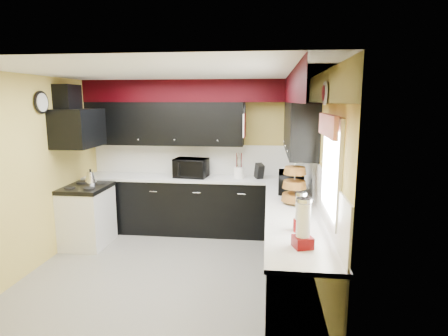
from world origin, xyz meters
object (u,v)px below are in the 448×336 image
microwave (291,182)px  knife_block (259,171)px  kettle (91,177)px  utensil_crock (239,173)px  toaster_oven (191,168)px

microwave → knife_block: bearing=30.0°
kettle → utensil_crock: bearing=12.5°
knife_block → kettle: size_ratio=1.31×
kettle → toaster_oven: bearing=18.1°
microwave → utensil_crock: (-0.78, 0.86, -0.05)m
toaster_oven → utensil_crock: (0.79, 0.02, -0.06)m
toaster_oven → knife_block: size_ratio=2.21×
toaster_oven → kettle: (-1.49, -0.49, -0.09)m
knife_block → microwave: bearing=-86.5°
microwave → toaster_oven: bearing=63.7°
microwave → utensil_crock: 1.16m
microwave → kettle: size_ratio=2.76×
microwave → knife_block: microwave is taller
toaster_oven → knife_block: bearing=7.3°
microwave → kettle: microwave is taller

